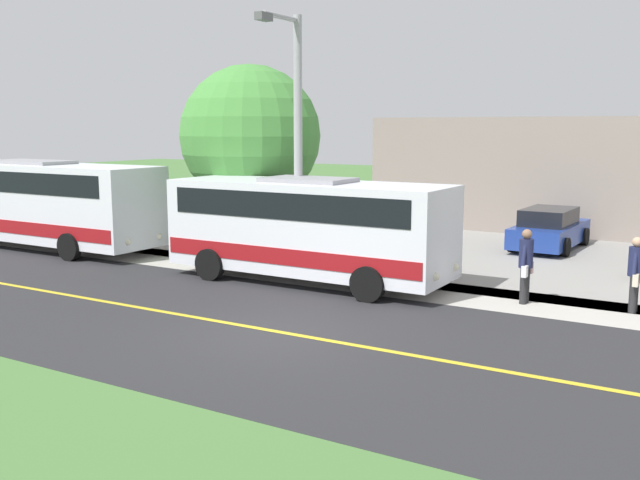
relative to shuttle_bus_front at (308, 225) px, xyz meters
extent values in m
plane|color=#477238|center=(4.55, 2.05, -1.60)|extent=(120.00, 120.00, 0.00)
cube|color=#28282B|center=(4.55, 2.05, -1.59)|extent=(8.00, 100.00, 0.01)
cube|color=#B2ADA3|center=(-0.65, 2.05, -1.59)|extent=(2.40, 100.00, 0.01)
cube|color=gray|center=(-7.85, 5.05, -1.59)|extent=(14.00, 36.00, 0.01)
cube|color=gold|center=(4.55, 2.05, -1.59)|extent=(0.16, 100.00, 0.00)
cube|color=white|center=(0.00, 0.00, -0.03)|extent=(2.50, 8.00, 2.43)
cube|color=maroon|center=(0.00, 0.00, -0.70)|extent=(2.54, 7.84, 0.44)
cube|color=black|center=(0.00, 0.00, 0.63)|extent=(2.54, 7.20, 0.70)
cube|color=gray|center=(0.00, 0.00, 1.24)|extent=(1.50, 2.40, 0.12)
cylinder|color=black|center=(-1.25, 2.48, -1.15)|extent=(0.25, 0.90, 0.90)
cylinder|color=black|center=(1.25, 2.48, -1.15)|extent=(0.25, 0.90, 0.90)
cylinder|color=black|center=(-1.25, -2.48, -1.15)|extent=(0.25, 0.90, 0.90)
cylinder|color=black|center=(1.25, -2.48, -1.15)|extent=(0.25, 0.90, 0.90)
sphere|color=#F2EACC|center=(-0.69, 4.02, -0.90)|extent=(0.20, 0.20, 0.20)
sphere|color=#F2EACC|center=(0.69, 4.02, -0.90)|extent=(0.20, 0.20, 0.20)
cube|color=white|center=(-0.02, -11.57, 0.07)|extent=(2.53, 10.65, 2.63)
cube|color=maroon|center=(-0.02, -11.57, -0.70)|extent=(2.57, 10.44, 0.44)
cube|color=black|center=(-0.02, -11.57, 0.83)|extent=(2.57, 9.58, 0.70)
cube|color=gray|center=(-0.02, -11.57, 1.44)|extent=(1.52, 3.19, 0.12)
cylinder|color=black|center=(-1.28, -8.27, -1.15)|extent=(0.25, 0.90, 0.90)
cylinder|color=black|center=(1.25, -8.27, -1.15)|extent=(0.25, 0.90, 0.90)
cylinder|color=black|center=(-1.28, -14.87, -1.15)|extent=(0.25, 0.90, 0.90)
sphere|color=#F2EACC|center=(-0.71, -6.23, -0.90)|extent=(0.20, 0.20, 0.20)
sphere|color=#F2EACC|center=(0.68, -6.23, -0.90)|extent=(0.20, 0.20, 0.20)
cylinder|color=#262628|center=(-1.15, 8.23, -1.17)|extent=(0.18, 0.18, 0.86)
cylinder|color=#262628|center=(-0.95, 8.23, -1.17)|extent=(0.18, 0.18, 0.86)
cylinder|color=#1E2347|center=(-1.05, 8.23, -0.40)|extent=(0.34, 0.34, 0.68)
sphere|color=tan|center=(-1.05, 8.23, 0.06)|extent=(0.23, 0.23, 0.23)
cylinder|color=#1E2347|center=(-1.24, 8.23, -0.37)|extent=(0.28, 0.10, 0.61)
cube|color=beige|center=(-1.31, 8.28, -0.79)|extent=(0.20, 0.12, 0.28)
cylinder|color=#1E2347|center=(-0.87, 8.23, -0.37)|extent=(0.28, 0.10, 0.61)
cube|color=beige|center=(-0.79, 8.28, -0.79)|extent=(0.20, 0.12, 0.28)
cylinder|color=#262628|center=(-0.71, 5.83, -1.15)|extent=(0.18, 0.18, 0.89)
cylinder|color=#262628|center=(-0.51, 5.83, -1.15)|extent=(0.18, 0.18, 0.89)
cylinder|color=#1E2347|center=(-0.61, 5.83, -0.36)|extent=(0.34, 0.34, 0.70)
sphere|color=#8C664C|center=(-0.61, 5.83, 0.11)|extent=(0.24, 0.24, 0.24)
cylinder|color=#1E2347|center=(-0.79, 5.83, -0.32)|extent=(0.29, 0.10, 0.63)
cube|color=beige|center=(-0.87, 5.88, -0.76)|extent=(0.20, 0.12, 0.28)
cylinder|color=#1E2347|center=(-0.43, 5.83, -0.32)|extent=(0.29, 0.10, 0.63)
cube|color=white|center=(-0.35, 5.88, -0.76)|extent=(0.20, 0.12, 0.28)
cylinder|color=#9E9EA3|center=(-0.45, -0.61, 2.05)|extent=(0.24, 0.24, 7.29)
cylinder|color=#9E9EA3|center=(0.35, -0.61, 5.54)|extent=(1.60, 0.14, 0.14)
cube|color=#59595B|center=(1.15, -0.61, 5.44)|extent=(0.50, 0.24, 0.20)
cube|color=navy|center=(-9.04, 4.47, -1.07)|extent=(4.46, 1.96, 0.70)
cube|color=black|center=(-8.84, 4.46, -0.43)|extent=(2.47, 1.62, 0.57)
cylinder|color=black|center=(-10.44, 3.62, -1.28)|extent=(0.65, 0.24, 0.64)
cylinder|color=black|center=(-10.37, 5.42, -1.28)|extent=(0.65, 0.24, 0.64)
cylinder|color=black|center=(-7.71, 3.52, -1.28)|extent=(0.65, 0.24, 0.64)
cylinder|color=black|center=(-7.65, 5.32, -1.28)|extent=(0.65, 0.24, 0.64)
cylinder|color=#4C3826|center=(-2.85, -4.01, -0.48)|extent=(0.36, 0.36, 2.23)
sphere|color=#478C3D|center=(-2.85, -4.01, 2.38)|extent=(4.67, 4.67, 4.67)
cube|color=gray|center=(-16.85, 5.88, 0.73)|extent=(10.00, 19.67, 4.66)
camera|label=1|loc=(16.56, 10.21, 2.67)|focal=40.04mm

